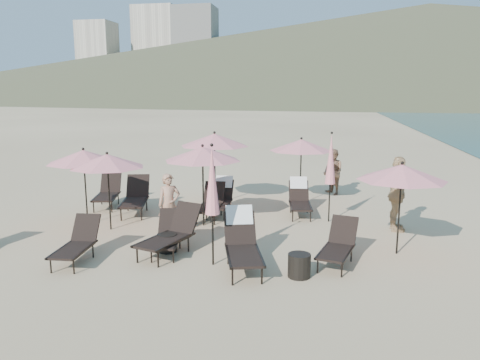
% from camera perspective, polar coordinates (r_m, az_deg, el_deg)
% --- Properties ---
extents(ground, '(800.00, 800.00, 0.00)m').
position_cam_1_polar(ground, '(9.92, -1.94, -10.07)').
color(ground, '#D6BA8C').
rests_on(ground, ground).
extents(volcanic_headland, '(690.00, 690.00, 55.00)m').
position_cam_1_polar(volcanic_headland, '(320.12, 23.80, 14.02)').
color(volcanic_headland, brown).
rests_on(volcanic_headland, ground).
extents(hotel_skyline, '(109.00, 82.00, 55.00)m').
position_cam_1_polar(hotel_skyline, '(296.85, -8.53, 14.67)').
color(hotel_skyline, beige).
rests_on(hotel_skyline, ground).
extents(lounger_1, '(0.70, 1.55, 0.86)m').
position_cam_1_polar(lounger_1, '(10.48, -19.25, -7.21)').
color(lounger_1, black).
rests_on(lounger_1, ground).
extents(lounger_2, '(1.16, 1.86, 1.00)m').
position_cam_1_polar(lounger_2, '(10.45, -8.42, -6.39)').
color(lounger_2, black).
rests_on(lounger_2, ground).
extents(lounger_3, '(0.79, 1.54, 0.85)m').
position_cam_1_polar(lounger_3, '(10.57, -8.81, -6.61)').
color(lounger_3, black).
rests_on(lounger_3, ground).
extents(lounger_4, '(1.12, 1.91, 1.12)m').
position_cam_1_polar(lounger_4, '(9.55, 0.26, -7.48)').
color(lounger_4, black).
rests_on(lounger_4, ground).
extents(lounger_5, '(0.91, 1.60, 0.87)m').
position_cam_1_polar(lounger_5, '(9.97, 11.88, -7.72)').
color(lounger_5, black).
rests_on(lounger_5, ground).
extents(lounger_6, '(1.03, 1.78, 0.96)m').
position_cam_1_polar(lounger_6, '(15.07, -15.82, -1.43)').
color(lounger_6, black).
rests_on(lounger_6, ground).
extents(lounger_7, '(1.10, 1.89, 1.03)m').
position_cam_1_polar(lounger_7, '(14.04, -12.64, -2.04)').
color(lounger_7, black).
rests_on(lounger_7, ground).
extents(lounger_8, '(0.67, 1.61, 0.91)m').
position_cam_1_polar(lounger_8, '(13.27, -3.57, -2.77)').
color(lounger_8, black).
rests_on(lounger_8, ground).
extents(lounger_9, '(0.65, 1.64, 1.01)m').
position_cam_1_polar(lounger_9, '(13.72, -2.35, -2.07)').
color(lounger_9, black).
rests_on(lounger_9, ground).
extents(lounger_10, '(0.79, 1.67, 1.00)m').
position_cam_1_polar(lounger_10, '(13.68, 7.28, -2.20)').
color(lounger_10, black).
rests_on(lounger_10, ground).
extents(umbrella_open_0, '(1.89, 1.89, 2.03)m').
position_cam_1_polar(umbrella_open_0, '(12.28, -15.87, 2.25)').
color(umbrella_open_0, black).
rests_on(umbrella_open_0, ground).
extents(umbrella_open_1, '(2.03, 2.03, 2.18)m').
position_cam_1_polar(umbrella_open_1, '(12.21, -4.58, 3.20)').
color(umbrella_open_1, black).
rests_on(umbrella_open_1, ground).
extents(umbrella_open_2, '(1.91, 1.91, 2.06)m').
position_cam_1_polar(umbrella_open_2, '(10.58, 19.11, 0.87)').
color(umbrella_open_2, black).
rests_on(umbrella_open_2, ground).
extents(umbrella_open_3, '(2.15, 2.15, 2.31)m').
position_cam_1_polar(umbrella_open_3, '(14.54, -3.13, 4.90)').
color(umbrella_open_3, black).
rests_on(umbrella_open_3, ground).
extents(umbrella_open_4, '(1.98, 1.98, 2.13)m').
position_cam_1_polar(umbrella_open_4, '(14.63, 7.48, 4.24)').
color(umbrella_open_4, black).
rests_on(umbrella_open_4, ground).
extents(umbrella_open_5, '(1.93, 1.93, 2.07)m').
position_cam_1_polar(umbrella_open_5, '(13.00, -18.53, 2.72)').
color(umbrella_open_5, black).
rests_on(umbrella_open_5, ground).
extents(umbrella_closed_0, '(0.29, 0.29, 2.52)m').
position_cam_1_polar(umbrella_closed_0, '(9.36, -3.41, -0.18)').
color(umbrella_closed_0, black).
rests_on(umbrella_closed_0, ground).
extents(umbrella_closed_1, '(0.29, 0.29, 2.47)m').
position_cam_1_polar(umbrella_closed_1, '(12.81, 11.01, 2.46)').
color(umbrella_closed_1, black).
rests_on(umbrella_closed_1, ground).
extents(side_table_0, '(0.41, 0.41, 0.41)m').
position_cam_1_polar(side_table_0, '(10.64, -8.80, -7.58)').
color(side_table_0, black).
rests_on(side_table_0, ground).
extents(side_table_1, '(0.44, 0.44, 0.46)m').
position_cam_1_polar(side_table_1, '(9.21, 7.23, -10.30)').
color(side_table_1, black).
rests_on(side_table_1, ground).
extents(beachgoer_a, '(0.67, 0.61, 1.54)m').
position_cam_1_polar(beachgoer_a, '(11.75, -8.63, -2.95)').
color(beachgoer_a, tan).
rests_on(beachgoer_a, ground).
extents(beachgoer_b, '(0.91, 0.97, 1.58)m').
position_cam_1_polar(beachgoer_b, '(16.46, 11.27, 0.98)').
color(beachgoer_b, '#8D6449').
rests_on(beachgoer_b, ground).
extents(beachgoer_c, '(0.48, 1.13, 1.93)m').
position_cam_1_polar(beachgoer_c, '(12.53, 18.61, -1.62)').
color(beachgoer_c, tan).
rests_on(beachgoer_c, ground).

